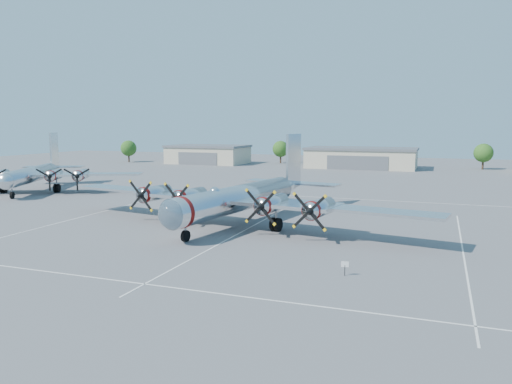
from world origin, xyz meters
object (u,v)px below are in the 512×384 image
(hangar_west, at_px, (208,154))
(info_placard, at_px, (345,266))
(tree_west, at_px, (281,149))
(bomber_west, at_px, (34,191))
(hangar_center, at_px, (361,158))
(main_bomber_b29, at_px, (243,223))
(tree_far_west, at_px, (129,148))
(tree_east, at_px, (483,153))

(hangar_west, bearing_deg, info_placard, -59.00)
(tree_west, relative_size, bomber_west, 0.18)
(hangar_center, relative_size, main_bomber_b29, 0.62)
(main_bomber_b29, xyz_separation_m, info_placard, (14.90, -16.34, 0.78))
(hangar_center, xyz_separation_m, main_bomber_b29, (-1.67, -80.57, -2.71))
(tree_far_west, bearing_deg, tree_west, 14.93)
(tree_west, bearing_deg, main_bomber_b29, -75.25)
(main_bomber_b29, relative_size, bomber_west, 1.23)
(tree_far_west, xyz_separation_m, main_bomber_b29, (68.33, -76.61, -4.22))
(hangar_west, height_order, hangar_center, same)
(tree_west, bearing_deg, hangar_center, -17.82)
(tree_west, xyz_separation_m, info_placard, (38.22, -104.95, -3.44))
(hangar_center, bearing_deg, hangar_west, 180.00)
(info_placard, bearing_deg, hangar_center, 87.09)
(main_bomber_b29, bearing_deg, info_placard, -37.87)
(tree_east, relative_size, main_bomber_b29, 0.14)
(tree_far_west, bearing_deg, main_bomber_b29, -48.27)
(bomber_west, relative_size, info_placard, 33.79)
(hangar_center, relative_size, bomber_west, 0.76)
(main_bomber_b29, height_order, bomber_west, main_bomber_b29)
(info_placard, bearing_deg, tree_east, 70.06)
(hangar_center, relative_size, tree_west, 4.31)
(hangar_center, bearing_deg, main_bomber_b29, -91.19)
(hangar_center, bearing_deg, info_placard, -82.23)
(tree_far_west, relative_size, tree_west, 1.00)
(tree_far_west, height_order, tree_west, same)
(tree_west, distance_m, bomber_west, 78.06)
(tree_west, relative_size, main_bomber_b29, 0.14)
(main_bomber_b29, distance_m, info_placard, 22.12)
(tree_west, height_order, info_placard, tree_west)
(tree_west, relative_size, info_placard, 5.98)
(hangar_west, xyz_separation_m, tree_west, (20.00, 8.04, 1.51))
(tree_west, xyz_separation_m, main_bomber_b29, (23.33, -88.61, -4.22))
(hangar_west, distance_m, hangar_center, 45.00)
(tree_far_west, xyz_separation_m, info_placard, (83.22, -92.95, -3.44))
(hangar_west, distance_m, bomber_west, 67.09)
(tree_west, height_order, bomber_west, tree_west)
(hangar_west, distance_m, tree_far_west, 25.36)
(tree_far_west, bearing_deg, tree_east, 5.71)
(tree_far_west, height_order, info_placard, tree_far_west)
(hangar_west, relative_size, main_bomber_b29, 0.49)
(hangar_center, bearing_deg, bomber_west, -124.45)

